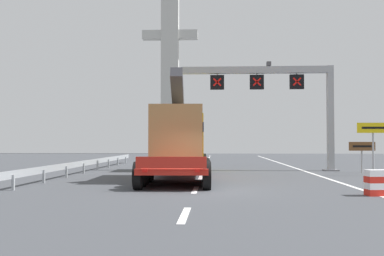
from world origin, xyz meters
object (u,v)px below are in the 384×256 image
object	(u,v)px
overhead_lane_gantry	(279,88)
bridge_pylon_distant	(170,56)
tourist_info_sign_brown	(362,149)
heavy_haul_truck_red	(181,140)
crash_barrier_striped	(381,183)
exit_sign_yellow	(373,135)

from	to	relation	value
overhead_lane_gantry	bridge_pylon_distant	world-z (taller)	bridge_pylon_distant
overhead_lane_gantry	tourist_info_sign_brown	xyz separation A→B (m)	(4.64, -2.01, -4.00)
heavy_haul_truck_red	tourist_info_sign_brown	bearing A→B (deg)	14.26
tourist_info_sign_brown	overhead_lane_gantry	bearing A→B (deg)	156.61
heavy_haul_truck_red	crash_barrier_striped	distance (m)	11.86
tourist_info_sign_brown	bridge_pylon_distant	distance (m)	49.78
heavy_haul_truck_red	exit_sign_yellow	xyz separation A→B (m)	(10.65, 0.41, 0.28)
tourist_info_sign_brown	bridge_pylon_distant	size ratio (longest dim) A/B	0.06
overhead_lane_gantry	heavy_haul_truck_red	world-z (taller)	overhead_lane_gantry
overhead_lane_gantry	tourist_info_sign_brown	size ratio (longest dim) A/B	5.41
overhead_lane_gantry	exit_sign_yellow	size ratio (longest dim) A/B	3.46
heavy_haul_truck_red	tourist_info_sign_brown	distance (m)	11.13
overhead_lane_gantry	exit_sign_yellow	world-z (taller)	overhead_lane_gantry
overhead_lane_gantry	tourist_info_sign_brown	bearing A→B (deg)	-23.39
exit_sign_yellow	crash_barrier_striped	size ratio (longest dim) A/B	2.78
overhead_lane_gantry	bridge_pylon_distant	distance (m)	45.53
overhead_lane_gantry	exit_sign_yellow	bearing A→B (deg)	-43.78
exit_sign_yellow	bridge_pylon_distant	xyz separation A→B (m)	(-16.10, 47.09, 13.67)
crash_barrier_striped	bridge_pylon_distant	xyz separation A→B (m)	(-13.14, 56.41, 15.49)
heavy_haul_truck_red	exit_sign_yellow	size ratio (longest dim) A/B	4.81
bridge_pylon_distant	crash_barrier_striped	bearing A→B (deg)	-76.89
overhead_lane_gantry	crash_barrier_striped	xyz separation A→B (m)	(1.55, -13.65, -4.99)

